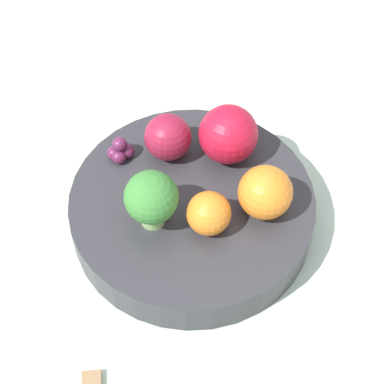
# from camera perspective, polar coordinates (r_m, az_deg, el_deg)

# --- Properties ---
(ground_plane) EXTENTS (6.00, 6.00, 0.00)m
(ground_plane) POSITION_cam_1_polar(r_m,az_deg,el_deg) (0.64, 0.00, -3.65)
(ground_plane) COLOR gray
(table_surface) EXTENTS (1.20, 1.20, 0.02)m
(table_surface) POSITION_cam_1_polar(r_m,az_deg,el_deg) (0.64, 0.00, -3.16)
(table_surface) COLOR #B2C6B2
(table_surface) RESTS_ON ground_plane
(bowl) EXTENTS (0.23, 0.23, 0.04)m
(bowl) POSITION_cam_1_polar(r_m,az_deg,el_deg) (0.61, 0.00, -1.64)
(bowl) COLOR #2D2D33
(bowl) RESTS_ON table_surface
(broccoli) EXTENTS (0.05, 0.05, 0.06)m
(broccoli) POSITION_cam_1_polar(r_m,az_deg,el_deg) (0.56, -3.63, -0.59)
(broccoli) COLOR #8CB76B
(broccoli) RESTS_ON bowl
(apple_red) EXTENTS (0.05, 0.05, 0.05)m
(apple_red) POSITION_cam_1_polar(r_m,az_deg,el_deg) (0.61, -2.16, 4.90)
(apple_red) COLOR maroon
(apple_red) RESTS_ON bowl
(apple_green) EXTENTS (0.06, 0.06, 0.06)m
(apple_green) POSITION_cam_1_polar(r_m,az_deg,el_deg) (0.61, 3.24, 5.13)
(apple_green) COLOR #B7142D
(apple_green) RESTS_ON bowl
(orange_front) EXTENTS (0.05, 0.05, 0.05)m
(orange_front) POSITION_cam_1_polar(r_m,az_deg,el_deg) (0.57, 6.53, -0.04)
(orange_front) COLOR orange
(orange_front) RESTS_ON bowl
(orange_back) EXTENTS (0.04, 0.04, 0.04)m
(orange_back) POSITION_cam_1_polar(r_m,az_deg,el_deg) (0.56, 1.50, -1.91)
(orange_back) COLOR orange
(orange_back) RESTS_ON bowl
(grape_cluster) EXTENTS (0.03, 0.03, 0.03)m
(grape_cluster) POSITION_cam_1_polar(r_m,az_deg,el_deg) (0.62, -6.38, 3.70)
(grape_cluster) COLOR #5B1E42
(grape_cluster) RESTS_ON bowl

